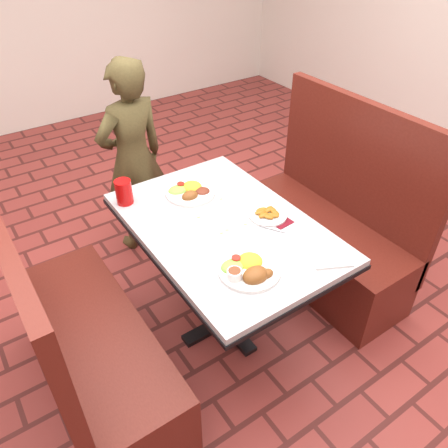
{
  "coord_description": "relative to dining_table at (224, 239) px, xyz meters",
  "views": [
    {
      "loc": [
        -0.99,
        -1.45,
        2.07
      ],
      "look_at": [
        0.0,
        0.0,
        0.75
      ],
      "focal_mm": 35.0,
      "sensor_mm": 36.0,
      "label": 1
    }
  ],
  "objects": [
    {
      "name": "plantain_plate",
      "position": [
        0.22,
        -0.07,
        0.11
      ],
      "size": [
        0.2,
        0.2,
        0.03
      ],
      "rotation": [
        0.0,
        0.0,
        0.13
      ],
      "color": "white",
      "rests_on": "dining_table"
    },
    {
      "name": "knife_utensil",
      "position": [
        -0.03,
        -0.34,
        0.11
      ],
      "size": [
        0.02,
        0.18,
        0.0
      ],
      "primitive_type": "cube",
      "rotation": [
        0.0,
        0.0,
        -0.05
      ],
      "color": "silver",
      "rests_on": "dining_table"
    },
    {
      "name": "red_tumbler",
      "position": [
        -0.33,
        0.46,
        0.16
      ],
      "size": [
        0.09,
        0.09,
        0.13
      ],
      "primitive_type": "cylinder",
      "color": "red",
      "rests_on": "dining_table"
    },
    {
      "name": "booth_bench_left",
      "position": [
        -0.8,
        0.0,
        -0.32
      ],
      "size": [
        0.47,
        1.2,
        1.17
      ],
      "color": "#5F1E15",
      "rests_on": "ground"
    },
    {
      "name": "near_dinner_plate",
      "position": [
        -0.11,
        -0.35,
        0.13
      ],
      "size": [
        0.28,
        0.28,
        0.09
      ],
      "rotation": [
        0.0,
        0.0,
        0.1
      ],
      "color": "white",
      "rests_on": "dining_table"
    },
    {
      "name": "far_dinner_plate",
      "position": [
        0.0,
        0.34,
        0.12
      ],
      "size": [
        0.27,
        0.27,
        0.07
      ],
      "rotation": [
        0.0,
        0.0,
        0.04
      ],
      "color": "white",
      "rests_on": "dining_table"
    },
    {
      "name": "maroon_napkin",
      "position": [
        0.25,
        -0.14,
        0.1
      ],
      "size": [
        0.11,
        0.11,
        0.0
      ],
      "primitive_type": "cube",
      "rotation": [
        0.0,
        0.0,
        0.08
      ],
      "color": "#5E0E17",
      "rests_on": "dining_table"
    },
    {
      "name": "fork_utensil",
      "position": [
        -0.11,
        -0.39,
        0.11
      ],
      "size": [
        0.03,
        0.15,
        0.0
      ],
      "primitive_type": "cube",
      "rotation": [
        0.0,
        0.0,
        0.13
      ],
      "color": "silver",
      "rests_on": "dining_table"
    },
    {
      "name": "dining_table",
      "position": [
        0.0,
        0.0,
        0.0
      ],
      "size": [
        0.81,
        1.21,
        0.75
      ],
      "color": "#BABDBF",
      "rests_on": "ground"
    },
    {
      "name": "diner_person",
      "position": [
        -0.04,
        1.02,
        0.02
      ],
      "size": [
        0.53,
        0.4,
        1.34
      ],
      "primitive_type": "imported",
      "rotation": [
        0.0,
        0.0,
        3.3
      ],
      "color": "brown",
      "rests_on": "ground"
    },
    {
      "name": "paper_napkin",
      "position": [
        0.25,
        -0.49,
        0.1
      ],
      "size": [
        0.22,
        0.2,
        0.01
      ],
      "primitive_type": "cube",
      "rotation": [
        0.0,
        0.0,
        -0.47
      ],
      "color": "white",
      "rests_on": "dining_table"
    },
    {
      "name": "spoon_utensil",
      "position": [
        0.17,
        -0.17,
        0.1
      ],
      "size": [
        0.08,
        0.12,
        0.0
      ],
      "primitive_type": "cube",
      "rotation": [
        0.0,
        0.0,
        0.56
      ],
      "color": "#BABABF",
      "rests_on": "dining_table"
    },
    {
      "name": "lettuce_shreds",
      "position": [
        0.04,
        0.06,
        0.1
      ],
      "size": [
        0.28,
        0.32,
        0.0
      ],
      "primitive_type": null,
      "color": "#96C850",
      "rests_on": "dining_table"
    },
    {
      "name": "booth_bench_right",
      "position": [
        0.8,
        0.0,
        -0.32
      ],
      "size": [
        0.47,
        1.2,
        1.17
      ],
      "color": "#5F1E15",
      "rests_on": "ground"
    }
  ]
}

